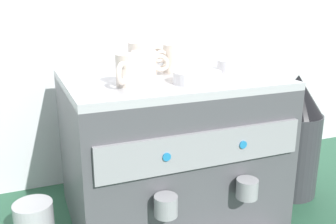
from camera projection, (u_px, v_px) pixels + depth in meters
ground_plane at (168, 213)px, 1.21m from camera, size 4.00×4.00×0.00m
tiled_backsplash_wall at (132, 35)px, 1.37m from camera, size 2.80×0.03×1.07m
espresso_machine at (169, 149)px, 1.14m from camera, size 0.59×0.57×0.45m
ceramic_cup_0 at (143, 55)px, 1.20m from camera, size 0.13×0.08×0.08m
ceramic_cup_1 at (146, 63)px, 1.07m from camera, size 0.10×0.08×0.07m
ceramic_cup_2 at (174, 55)px, 1.24m from camera, size 0.11×0.08×0.07m
ceramic_cup_3 at (130, 70)px, 0.93m from camera, size 0.09×0.10×0.08m
ceramic_cup_4 at (172, 59)px, 1.10m from camera, size 0.10×0.06×0.08m
ceramic_bowl_0 at (197, 77)px, 0.97m from camera, size 0.13×0.13×0.03m
ceramic_bowl_1 at (233, 66)px, 1.14m from camera, size 0.10×0.10×0.03m
coffee_grinder at (293, 137)px, 1.28m from camera, size 0.18×0.18×0.42m
milk_pitcher at (35, 224)px, 1.03m from camera, size 0.11×0.11×0.13m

